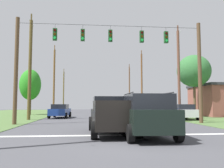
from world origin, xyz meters
TOP-DOWN VIEW (x-y plane):
  - ground_plane at (0.00, 0.00)m, footprint 120.00×120.00m
  - stop_bar_stripe at (0.00, 2.46)m, footprint 12.43×0.45m
  - lane_dash_0 at (0.00, 8.46)m, footprint 2.50×0.15m
  - lane_dash_1 at (0.00, 14.85)m, footprint 2.50×0.15m
  - lane_dash_2 at (0.00, 24.01)m, footprint 2.50×0.15m
  - lane_dash_3 at (0.00, 29.69)m, footprint 2.50×0.15m
  - overhead_signal_span at (-0.02, 9.13)m, footprint 14.85×0.31m
  - pickup_truck at (-0.55, 3.08)m, footprint 2.40×5.45m
  - suv_black at (0.93, 1.56)m, footprint 2.28×4.83m
  - distant_car_crossing_white at (7.55, 13.68)m, footprint 2.06×4.32m
  - distant_car_oncoming at (-4.98, 17.80)m, footprint 2.25×4.41m
  - distant_car_far_parked at (6.06, 19.14)m, footprint 4.35×2.11m
  - utility_pole_mid_right at (7.42, 14.22)m, footprint 0.28×1.64m
  - utility_pole_far_right at (7.53, 32.35)m, footprint 0.29×1.81m
  - utility_pole_near_left at (7.83, 47.47)m, footprint 0.31×1.95m
  - utility_pole_far_left at (-7.56, 14.38)m, footprint 0.32×1.77m
  - utility_pole_distant_right at (-7.71, 31.47)m, footprint 0.30×1.94m
  - utility_pole_distant_left at (-7.85, 47.90)m, footprint 0.28×1.97m
  - tree_roadside_right at (10.67, 17.83)m, footprint 3.96×3.96m
  - tree_roadside_far_right at (-10.19, 25.60)m, footprint 3.01×3.01m

SIDE VIEW (x-z plane):
  - ground_plane at x=0.00m, z-range 0.00..0.00m
  - stop_bar_stripe at x=0.00m, z-range 0.00..0.01m
  - lane_dash_0 at x=0.00m, z-range 0.00..0.01m
  - lane_dash_1 at x=0.00m, z-range 0.00..0.01m
  - lane_dash_2 at x=0.00m, z-range 0.00..0.01m
  - lane_dash_3 at x=0.00m, z-range 0.00..0.01m
  - distant_car_crossing_white at x=7.55m, z-range 0.03..1.55m
  - distant_car_oncoming at x=-4.98m, z-range 0.03..1.55m
  - distant_car_far_parked at x=6.06m, z-range 0.03..1.55m
  - pickup_truck at x=-0.55m, z-range -0.01..1.94m
  - suv_black at x=0.93m, z-range 0.03..2.09m
  - tree_roadside_far_right at x=-10.19m, z-range 1.02..7.51m
  - overhead_signal_span at x=-0.02m, z-range 0.61..8.85m
  - utility_pole_mid_right at x=7.42m, z-range -0.12..9.64m
  - utility_pole_distant_left at x=-7.85m, z-range -0.06..9.84m
  - utility_pole_far_left at x=-7.56m, z-range -0.19..10.33m
  - utility_pole_far_right at x=7.53m, z-range -0.17..10.99m
  - tree_roadside_right at x=10.67m, z-range 1.77..9.16m
  - utility_pole_near_left at x=7.83m, z-range -0.06..11.17m
  - utility_pole_distant_right at x=-7.71m, z-range -0.21..11.35m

